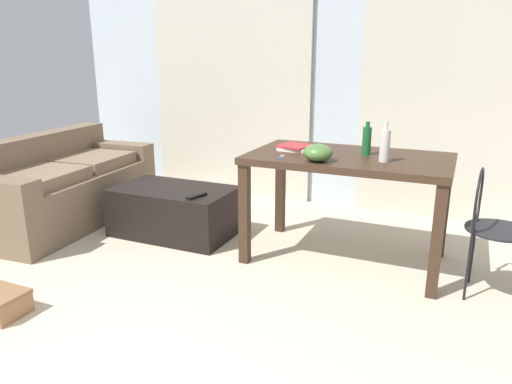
{
  "coord_description": "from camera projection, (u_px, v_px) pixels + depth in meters",
  "views": [
    {
      "loc": [
        1.21,
        -1.44,
        1.49
      ],
      "look_at": [
        -0.27,
        1.9,
        0.44
      ],
      "focal_mm": 33.66,
      "sensor_mm": 36.0,
      "label": 1
    }
  ],
  "objects": [
    {
      "name": "ground_plane",
      "position": [
        253.0,
        284.0,
        3.22
      ],
      "size": [
        7.83,
        7.83,
        0.0
      ],
      "primitive_type": "plane",
      "color": "beige"
    },
    {
      "name": "wall_back",
      "position": [
        338.0,
        77.0,
        4.65
      ],
      "size": [
        5.94,
        0.1,
        2.55
      ],
      "primitive_type": "cube",
      "color": "silver",
      "rests_on": "ground"
    },
    {
      "name": "curtains",
      "position": [
        335.0,
        93.0,
        4.62
      ],
      "size": [
        4.06,
        0.03,
        2.25
      ],
      "color": "beige",
      "rests_on": "ground"
    },
    {
      "name": "couch",
      "position": [
        62.0,
        187.0,
        4.37
      ],
      "size": [
        0.94,
        1.82,
        0.78
      ],
      "color": "brown",
      "rests_on": "ground"
    },
    {
      "name": "coffee_table",
      "position": [
        174.0,
        211.0,
        4.07
      ],
      "size": [
        1.0,
        0.59,
        0.41
      ],
      "color": "black",
      "rests_on": "ground"
    },
    {
      "name": "craft_table",
      "position": [
        348.0,
        170.0,
        3.44
      ],
      "size": [
        1.41,
        0.82,
        0.79
      ],
      "color": "#382619",
      "rests_on": "ground"
    },
    {
      "name": "wire_chair",
      "position": [
        489.0,
        218.0,
        2.96
      ],
      "size": [
        0.4,
        0.41,
        0.82
      ],
      "color": "black",
      "rests_on": "ground"
    },
    {
      "name": "bottle_near",
      "position": [
        367.0,
        140.0,
        3.4
      ],
      "size": [
        0.06,
        0.06,
        0.24
      ],
      "color": "#195B2D",
      "rests_on": "craft_table"
    },
    {
      "name": "bottle_far",
      "position": [
        385.0,
        145.0,
        3.18
      ],
      "size": [
        0.07,
        0.07,
        0.27
      ],
      "color": "beige",
      "rests_on": "craft_table"
    },
    {
      "name": "bowl",
      "position": [
        318.0,
        153.0,
        3.21
      ],
      "size": [
        0.2,
        0.2,
        0.12
      ],
      "primitive_type": "ellipsoid",
      "color": "#477033",
      "rests_on": "craft_table"
    },
    {
      "name": "book_stack",
      "position": [
        295.0,
        147.0,
        3.59
      ],
      "size": [
        0.26,
        0.26,
        0.04
      ],
      "color": "silver",
      "rests_on": "craft_table"
    },
    {
      "name": "scissors",
      "position": [
        282.0,
        157.0,
        3.34
      ],
      "size": [
        0.06,
        0.12,
        0.0
      ],
      "color": "#9EA0A5",
      "rests_on": "craft_table"
    },
    {
      "name": "tv_remote_primary",
      "position": [
        197.0,
        196.0,
        3.75
      ],
      "size": [
        0.09,
        0.19,
        0.02
      ],
      "primitive_type": "cube",
      "rotation": [
        0.0,
        0.0,
        -0.26
      ],
      "color": "black",
      "rests_on": "coffee_table"
    }
  ]
}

